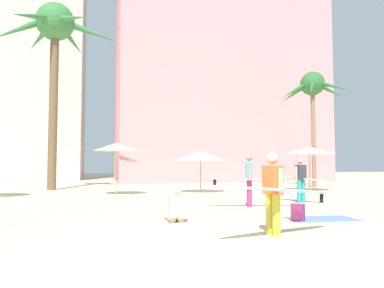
{
  "coord_description": "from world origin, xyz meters",
  "views": [
    {
      "loc": [
        -2.28,
        -5.03,
        1.36
      ],
      "look_at": [
        0.31,
        5.02,
        1.97
      ],
      "focal_mm": 34.15,
      "sensor_mm": 36.0,
      "label": 1
    }
  ],
  "objects_px": {
    "palm_tree_far_left": "(55,35)",
    "cafe_umbrella_0": "(309,151)",
    "cafe_umbrella_3": "(117,147)",
    "beach_towel": "(322,219)",
    "cafe_umbrella_1": "(201,156)",
    "backpack": "(298,213)",
    "person_near_right": "(299,178)",
    "person_far_right": "(251,178)",
    "palm_tree_left": "(312,90)",
    "person_far_left": "(276,190)",
    "person_mid_right": "(175,209)"
  },
  "relations": [
    {
      "from": "cafe_umbrella_3",
      "to": "backpack",
      "type": "distance_m",
      "value": 10.12
    },
    {
      "from": "palm_tree_left",
      "to": "cafe_umbrella_0",
      "type": "distance_m",
      "value": 5.49
    },
    {
      "from": "cafe_umbrella_3",
      "to": "person_far_right",
      "type": "height_order",
      "value": "cafe_umbrella_3"
    },
    {
      "from": "cafe_umbrella_1",
      "to": "person_far_left",
      "type": "height_order",
      "value": "cafe_umbrella_1"
    },
    {
      "from": "beach_towel",
      "to": "person_far_right",
      "type": "distance_m",
      "value": 3.16
    },
    {
      "from": "palm_tree_far_left",
      "to": "person_near_right",
      "type": "distance_m",
      "value": 15.8
    },
    {
      "from": "cafe_umbrella_1",
      "to": "person_mid_right",
      "type": "height_order",
      "value": "cafe_umbrella_1"
    },
    {
      "from": "beach_towel",
      "to": "person_far_right",
      "type": "xyz_separation_m",
      "value": [
        -0.65,
        2.94,
        0.93
      ]
    },
    {
      "from": "cafe_umbrella_0",
      "to": "backpack",
      "type": "xyz_separation_m",
      "value": [
        -6.26,
        -9.35,
        -1.96
      ]
    },
    {
      "from": "backpack",
      "to": "person_near_right",
      "type": "bearing_deg",
      "value": -162.21
    },
    {
      "from": "backpack",
      "to": "person_mid_right",
      "type": "bearing_deg",
      "value": -54.41
    },
    {
      "from": "palm_tree_far_left",
      "to": "cafe_umbrella_1",
      "type": "height_order",
      "value": "palm_tree_far_left"
    },
    {
      "from": "backpack",
      "to": "person_far_left",
      "type": "relative_size",
      "value": 0.14
    },
    {
      "from": "palm_tree_far_left",
      "to": "person_near_right",
      "type": "bearing_deg",
      "value": -44.72
    },
    {
      "from": "cafe_umbrella_3",
      "to": "beach_towel",
      "type": "relative_size",
      "value": 1.42
    },
    {
      "from": "backpack",
      "to": "person_near_right",
      "type": "xyz_separation_m",
      "value": [
        2.47,
        4.08,
        0.7
      ]
    },
    {
      "from": "person_far_right",
      "to": "person_mid_right",
      "type": "distance_m",
      "value": 3.93
    },
    {
      "from": "cafe_umbrella_3",
      "to": "person_near_right",
      "type": "distance_m",
      "value": 8.23
    },
    {
      "from": "cafe_umbrella_0",
      "to": "beach_towel",
      "type": "xyz_separation_m",
      "value": [
        -5.48,
        -9.18,
        -2.15
      ]
    },
    {
      "from": "beach_towel",
      "to": "backpack",
      "type": "bearing_deg",
      "value": -167.55
    },
    {
      "from": "cafe_umbrella_3",
      "to": "beach_towel",
      "type": "xyz_separation_m",
      "value": [
        4.68,
        -8.95,
        -2.22
      ]
    },
    {
      "from": "backpack",
      "to": "palm_tree_far_left",
      "type": "bearing_deg",
      "value": -103.14
    },
    {
      "from": "cafe_umbrella_3",
      "to": "person_far_right",
      "type": "relative_size",
      "value": 0.77
    },
    {
      "from": "cafe_umbrella_0",
      "to": "person_far_left",
      "type": "distance_m",
      "value": 13.46
    },
    {
      "from": "palm_tree_left",
      "to": "backpack",
      "type": "bearing_deg",
      "value": -124.46
    },
    {
      "from": "palm_tree_far_left",
      "to": "cafe_umbrella_0",
      "type": "xyz_separation_m",
      "value": [
        13.5,
        -4.35,
        -6.66
      ]
    },
    {
      "from": "person_far_left",
      "to": "person_near_right",
      "type": "bearing_deg",
      "value": -134.62
    },
    {
      "from": "person_mid_right",
      "to": "beach_towel",
      "type": "bearing_deg",
      "value": -99.13
    },
    {
      "from": "cafe_umbrella_3",
      "to": "beach_towel",
      "type": "bearing_deg",
      "value": -62.37
    },
    {
      "from": "palm_tree_far_left",
      "to": "cafe_umbrella_3",
      "type": "height_order",
      "value": "palm_tree_far_left"
    },
    {
      "from": "palm_tree_far_left",
      "to": "person_near_right",
      "type": "relative_size",
      "value": 3.68
    },
    {
      "from": "palm_tree_left",
      "to": "cafe_umbrella_3",
      "type": "height_order",
      "value": "palm_tree_left"
    },
    {
      "from": "palm_tree_left",
      "to": "person_near_right",
      "type": "bearing_deg",
      "value": -125.97
    },
    {
      "from": "person_far_right",
      "to": "person_mid_right",
      "type": "height_order",
      "value": "person_far_right"
    },
    {
      "from": "beach_towel",
      "to": "backpack",
      "type": "xyz_separation_m",
      "value": [
        -0.78,
        -0.17,
        0.19
      ]
    },
    {
      "from": "beach_towel",
      "to": "backpack",
      "type": "distance_m",
      "value": 0.82
    },
    {
      "from": "palm_tree_left",
      "to": "person_near_right",
      "type": "xyz_separation_m",
      "value": [
        -6.01,
        -8.28,
        -5.29
      ]
    },
    {
      "from": "cafe_umbrella_3",
      "to": "backpack",
      "type": "relative_size",
      "value": 5.73
    },
    {
      "from": "backpack",
      "to": "person_far_left",
      "type": "distance_m",
      "value": 2.27
    },
    {
      "from": "palm_tree_far_left",
      "to": "palm_tree_left",
      "type": "height_order",
      "value": "palm_tree_far_left"
    },
    {
      "from": "palm_tree_left",
      "to": "person_far_right",
      "type": "xyz_separation_m",
      "value": [
        -8.35,
        -9.24,
        -5.25
      ]
    },
    {
      "from": "palm_tree_far_left",
      "to": "backpack",
      "type": "height_order",
      "value": "palm_tree_far_left"
    },
    {
      "from": "cafe_umbrella_3",
      "to": "backpack",
      "type": "bearing_deg",
      "value": -66.83
    },
    {
      "from": "beach_towel",
      "to": "person_far_left",
      "type": "bearing_deg",
      "value": -140.75
    },
    {
      "from": "person_far_right",
      "to": "cafe_umbrella_3",
      "type": "bearing_deg",
      "value": 143.14
    },
    {
      "from": "cafe_umbrella_1",
      "to": "person_far_left",
      "type": "bearing_deg",
      "value": -98.54
    },
    {
      "from": "beach_towel",
      "to": "person_near_right",
      "type": "height_order",
      "value": "person_near_right"
    },
    {
      "from": "person_mid_right",
      "to": "cafe_umbrella_0",
      "type": "bearing_deg",
      "value": -47.72
    },
    {
      "from": "cafe_umbrella_0",
      "to": "person_far_right",
      "type": "height_order",
      "value": "cafe_umbrella_0"
    },
    {
      "from": "palm_tree_left",
      "to": "cafe_umbrella_3",
      "type": "xyz_separation_m",
      "value": [
        -12.38,
        -3.24,
        -3.96
      ]
    }
  ]
}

